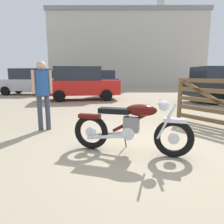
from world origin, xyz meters
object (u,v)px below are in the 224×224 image
object	(u,v)px
blue_hatchback_right	(29,81)
white_estate_far	(81,83)
bystander	(42,89)
vintage_motorcycle	(131,128)
silver_sedan_mid	(91,80)
red_hatchback_near	(60,79)

from	to	relation	value
blue_hatchback_right	white_estate_far	bearing A→B (deg)	147.81
bystander	white_estate_far	distance (m)	6.19
white_estate_far	vintage_motorcycle	bearing A→B (deg)	-84.71
blue_hatchback_right	silver_sedan_mid	bearing A→B (deg)	-135.10
white_estate_far	silver_sedan_mid	size ratio (longest dim) A/B	0.84
vintage_motorcycle	silver_sedan_mid	xyz separation A→B (m)	(-1.11, 14.20, 0.49)
bystander	blue_hatchback_right	world-z (taller)	blue_hatchback_right
vintage_motorcycle	blue_hatchback_right	size ratio (longest dim) A/B	0.49
white_estate_far	red_hatchback_near	bearing A→B (deg)	102.11
red_hatchback_near	white_estate_far	bearing A→B (deg)	-65.96
white_estate_far	bystander	bearing A→B (deg)	-99.22
blue_hatchback_right	red_hatchback_near	xyz separation A→B (m)	(1.17, 5.16, 0.02)
white_estate_far	red_hatchback_near	xyz separation A→B (m)	(-2.68, 8.48, 0.02)
vintage_motorcycle	white_estate_far	bearing A→B (deg)	120.24
vintage_motorcycle	red_hatchback_near	distance (m)	16.79
blue_hatchback_right	red_hatchback_near	size ratio (longest dim) A/B	0.84
vintage_motorcycle	silver_sedan_mid	world-z (taller)	silver_sedan_mid
blue_hatchback_right	red_hatchback_near	distance (m)	5.29
blue_hatchback_right	red_hatchback_near	bearing A→B (deg)	-94.17
white_estate_far	blue_hatchback_right	world-z (taller)	same
white_estate_far	red_hatchback_near	distance (m)	8.90
bystander	silver_sedan_mid	size ratio (longest dim) A/B	0.34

